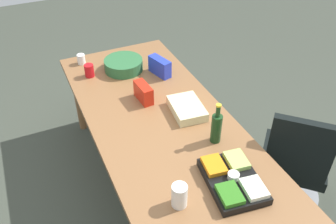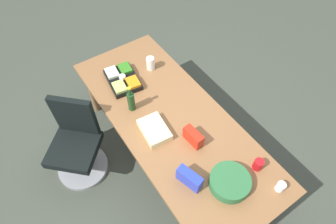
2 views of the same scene
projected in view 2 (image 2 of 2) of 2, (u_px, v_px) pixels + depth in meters
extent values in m
plane|color=#3D4237|center=(170.00, 156.00, 3.34)|extent=(10.00, 10.00, 0.00)
cube|color=brown|center=(171.00, 120.00, 2.74)|extent=(2.46, 1.00, 0.04)
cylinder|color=brown|center=(276.00, 206.00, 2.62)|extent=(0.07, 0.07, 0.73)
cylinder|color=brown|center=(148.00, 65.00, 3.76)|extent=(0.07, 0.07, 0.73)
cylinder|color=brown|center=(92.00, 91.00, 3.48)|extent=(0.07, 0.07, 0.73)
cylinder|color=gray|center=(83.00, 167.00, 3.23)|extent=(0.56, 0.56, 0.05)
cylinder|color=gray|center=(79.00, 158.00, 3.06)|extent=(0.06, 0.06, 0.38)
cube|color=black|center=(74.00, 149.00, 2.91)|extent=(0.68, 0.68, 0.09)
cube|color=black|center=(75.00, 116.00, 2.81)|extent=(0.34, 0.35, 0.49)
cylinder|color=#2B6337|center=(230.00, 182.00, 2.28)|extent=(0.40, 0.40, 0.10)
cube|color=red|center=(193.00, 137.00, 2.52)|extent=(0.21, 0.10, 0.14)
cube|color=beige|center=(154.00, 130.00, 2.61)|extent=(0.34, 0.25, 0.07)
cylinder|color=white|center=(150.00, 63.00, 3.09)|extent=(0.10, 0.10, 0.15)
cube|color=black|center=(123.00, 80.00, 3.01)|extent=(0.46, 0.35, 0.05)
cube|color=orange|center=(133.00, 82.00, 2.93)|extent=(0.17, 0.14, 0.03)
cube|color=#30741F|center=(125.00, 68.00, 3.06)|extent=(0.17, 0.14, 0.03)
cube|color=#A2C65E|center=(120.00, 87.00, 2.89)|extent=(0.17, 0.14, 0.03)
cube|color=silver|center=(112.00, 73.00, 3.02)|extent=(0.17, 0.14, 0.03)
cylinder|color=white|center=(122.00, 77.00, 2.97)|extent=(0.08, 0.08, 0.04)
cylinder|color=red|center=(258.00, 164.00, 2.37)|extent=(0.10, 0.10, 0.11)
cylinder|color=white|center=(280.00, 187.00, 2.26)|extent=(0.08, 0.08, 0.09)
cylinder|color=#193C1A|center=(131.00, 102.00, 2.72)|extent=(0.09, 0.09, 0.21)
cylinder|color=#193C1A|center=(130.00, 92.00, 2.60)|extent=(0.04, 0.04, 0.08)
cylinder|color=gold|center=(129.00, 88.00, 2.57)|extent=(0.04, 0.04, 0.01)
cube|color=#2539BE|center=(189.00, 178.00, 2.27)|extent=(0.23, 0.14, 0.15)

